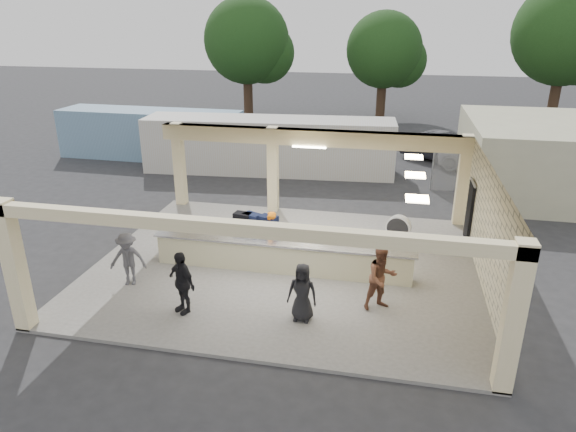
% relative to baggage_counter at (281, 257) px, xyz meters
% --- Properties ---
extents(ground, '(120.00, 120.00, 0.00)m').
position_rel_baggage_counter_xyz_m(ground, '(0.00, 0.50, -0.59)').
color(ground, '#272729').
rests_on(ground, ground).
extents(pavilion, '(12.01, 10.00, 3.55)m').
position_rel_baggage_counter_xyz_m(pavilion, '(0.21, 1.16, 0.76)').
color(pavilion, '#66635E').
rests_on(pavilion, ground).
extents(baggage_counter, '(8.20, 0.58, 0.98)m').
position_rel_baggage_counter_xyz_m(baggage_counter, '(0.00, 0.00, 0.00)').
color(baggage_counter, '#C4BC92').
rests_on(baggage_counter, pavilion).
extents(luggage_cart, '(2.81, 2.22, 1.43)m').
position_rel_baggage_counter_xyz_m(luggage_cart, '(-1.08, 1.04, 0.31)').
color(luggage_cart, white).
rests_on(luggage_cart, pavilion).
extents(drum_fan, '(0.91, 0.52, 0.96)m').
position_rel_baggage_counter_xyz_m(drum_fan, '(3.55, 3.08, 0.03)').
color(drum_fan, white).
rests_on(drum_fan, pavilion).
extents(baggage_handler, '(0.37, 0.62, 1.65)m').
position_rel_baggage_counter_xyz_m(baggage_handler, '(-0.55, 0.80, 0.34)').
color(baggage_handler, orange).
rests_on(baggage_handler, pavilion).
extents(passenger_a, '(0.97, 0.78, 1.83)m').
position_rel_baggage_counter_xyz_m(passenger_a, '(3.10, -1.57, 0.43)').
color(passenger_a, brown).
rests_on(passenger_a, pavilion).
extents(passenger_b, '(1.07, 0.86, 1.76)m').
position_rel_baggage_counter_xyz_m(passenger_b, '(-2.10, -2.82, 0.39)').
color(passenger_b, black).
rests_on(passenger_b, pavilion).
extents(passenger_c, '(1.12, 0.61, 1.64)m').
position_rel_baggage_counter_xyz_m(passenger_c, '(-4.24, -1.72, 0.33)').
color(passenger_c, '#4A494E').
rests_on(passenger_c, pavilion).
extents(passenger_d, '(0.79, 0.36, 1.59)m').
position_rel_baggage_counter_xyz_m(passenger_d, '(1.11, -2.55, 0.31)').
color(passenger_d, black).
rests_on(passenger_d, pavilion).
extents(car_white_a, '(5.63, 3.90, 1.46)m').
position_rel_baggage_counter_xyz_m(car_white_a, '(8.22, 13.36, 0.15)').
color(car_white_a, silver).
rests_on(car_white_a, ground).
extents(car_white_b, '(4.40, 3.27, 1.31)m').
position_rel_baggage_counter_xyz_m(car_white_b, '(10.72, 14.88, 0.07)').
color(car_white_b, silver).
rests_on(car_white_b, ground).
extents(car_dark, '(4.88, 3.66, 1.55)m').
position_rel_baggage_counter_xyz_m(car_dark, '(5.93, 14.87, 0.19)').
color(car_dark, black).
rests_on(car_dark, ground).
extents(container_white, '(12.84, 3.48, 2.75)m').
position_rel_baggage_counter_xyz_m(container_white, '(-3.08, 11.02, 0.79)').
color(container_white, '#BCBBB7').
rests_on(container_white, ground).
extents(container_blue, '(10.32, 2.67, 2.67)m').
position_rel_baggage_counter_xyz_m(container_blue, '(-10.29, 12.43, 0.75)').
color(container_blue, '#6E94B0').
rests_on(container_blue, ground).
extents(fence, '(12.06, 0.06, 2.03)m').
position_rel_baggage_counter_xyz_m(fence, '(11.00, 9.50, 0.47)').
color(fence, gray).
rests_on(fence, ground).
extents(tree_left, '(6.60, 6.30, 9.00)m').
position_rel_baggage_counter_xyz_m(tree_left, '(-7.68, 24.66, 5.00)').
color(tree_left, '#382619').
rests_on(tree_left, ground).
extents(tree_mid, '(6.00, 5.60, 8.00)m').
position_rel_baggage_counter_xyz_m(tree_mid, '(2.32, 26.66, 4.38)').
color(tree_mid, '#382619').
rests_on(tree_mid, ground).
extents(tree_right, '(7.20, 7.00, 10.00)m').
position_rel_baggage_counter_xyz_m(tree_right, '(14.32, 25.66, 5.63)').
color(tree_right, '#382619').
rests_on(tree_right, ground).
extents(adjacent_building, '(6.00, 8.00, 3.20)m').
position_rel_baggage_counter_xyz_m(adjacent_building, '(9.50, 10.50, 1.01)').
color(adjacent_building, '#BDBB96').
rests_on(adjacent_building, ground).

